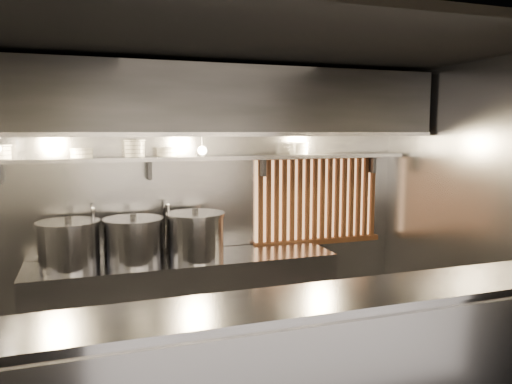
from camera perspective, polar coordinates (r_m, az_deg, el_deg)
ceiling at (r=3.90m, az=-0.67°, el=16.58°), size 4.50×4.50×0.00m
wall_back at (r=5.34m, az=-5.77°, el=-1.14°), size 4.50×0.00×4.50m
wall_right at (r=5.09m, az=24.16°, el=-2.12°), size 0.00×3.00×3.00m
cooking_bench at (r=5.15m, az=-7.98°, el=-12.37°), size 3.00×0.70×0.90m
bowl_shelf at (r=5.12m, az=-5.36°, el=3.91°), size 4.40×0.34×0.04m
exhaust_hood at (r=4.91m, az=-4.81°, el=10.15°), size 4.40×0.81×0.65m
wood_screen at (r=5.74m, az=7.08°, el=-0.80°), size 1.56×0.09×1.04m
faucet_left at (r=5.08m, az=-18.13°, el=-2.93°), size 0.04×0.30×0.50m
faucet_right at (r=5.14m, az=-10.30°, el=-2.59°), size 0.04×0.30×0.50m
pendant_bulb at (r=4.98m, az=-6.16°, el=4.76°), size 0.09×0.09×0.19m
stock_pot_left at (r=4.91m, az=-13.78°, el=-5.37°), size 0.59×0.59×0.47m
stock_pot_mid at (r=4.89m, az=-20.59°, el=-5.64°), size 0.75×0.75×0.48m
stock_pot_right at (r=4.96m, az=-6.93°, el=-4.96°), size 0.72×0.72×0.50m
bowl_stack_1 at (r=4.97m, az=-19.31°, el=4.24°), size 0.22×0.22×0.09m
bowl_stack_2 at (r=4.99m, az=-13.71°, el=4.88°), size 0.21×0.21×0.17m
bowl_stack_3 at (r=5.03m, az=-10.18°, el=4.55°), size 0.21×0.21×0.09m
bowl_stack_4 at (r=5.44m, az=4.93°, el=5.00°), size 0.21×0.21×0.13m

